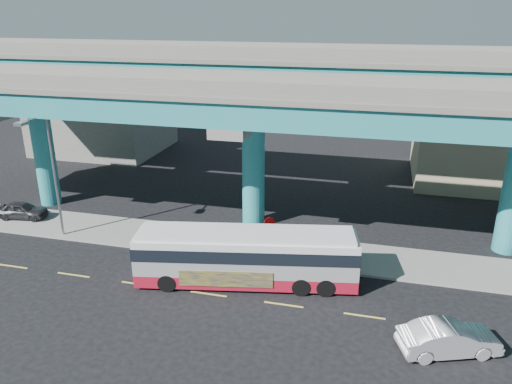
% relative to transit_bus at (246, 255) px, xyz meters
% --- Properties ---
extents(ground, '(120.00, 120.00, 0.00)m').
position_rel_transit_bus_xyz_m(ground, '(-1.62, -1.34, -1.66)').
color(ground, black).
rests_on(ground, ground).
extents(sidewalk, '(70.00, 4.00, 0.15)m').
position_rel_transit_bus_xyz_m(sidewalk, '(-1.62, 4.16, -1.58)').
color(sidewalk, gray).
rests_on(sidewalk, ground).
extents(lane_markings, '(58.00, 0.12, 0.01)m').
position_rel_transit_bus_xyz_m(lane_markings, '(-1.62, -1.64, -1.65)').
color(lane_markings, '#D8C64C').
rests_on(lane_markings, ground).
extents(viaduct, '(52.00, 12.40, 11.70)m').
position_rel_transit_bus_xyz_m(viaduct, '(-1.62, 7.77, 7.48)').
color(viaduct, teal).
rests_on(viaduct, ground).
extents(building_beige, '(14.00, 10.23, 7.00)m').
position_rel_transit_bus_xyz_m(building_beige, '(16.38, 21.64, 1.85)').
color(building_beige, tan).
rests_on(building_beige, ground).
extents(building_concrete, '(12.00, 10.00, 9.00)m').
position_rel_transit_bus_xyz_m(building_concrete, '(-21.62, 22.66, 2.84)').
color(building_concrete, gray).
rests_on(building_concrete, ground).
extents(transit_bus, '(12.03, 4.76, 3.02)m').
position_rel_transit_bus_xyz_m(transit_bus, '(0.00, 0.00, 0.00)').
color(transit_bus, '#A41328').
rests_on(transit_bus, ground).
extents(sedan, '(4.31, 5.30, 1.42)m').
position_rel_transit_bus_xyz_m(sedan, '(9.98, -3.51, -0.95)').
color(sedan, '#B5B5BA').
rests_on(sedan, ground).
extents(parked_car, '(2.45, 3.91, 1.19)m').
position_rel_transit_bus_xyz_m(parked_car, '(-17.52, 4.32, -0.91)').
color(parked_car, '#2B2B2F').
rests_on(parked_car, sidewalk).
extents(street_lamp, '(0.50, 2.61, 8.08)m').
position_rel_transit_bus_xyz_m(street_lamp, '(-13.16, 2.09, 3.72)').
color(street_lamp, gray).
rests_on(street_lamp, sidewalk).
extents(stop_sign, '(0.57, 0.58, 2.60)m').
position_rel_transit_bus_xyz_m(stop_sign, '(0.58, 2.84, 0.37)').
color(stop_sign, gray).
rests_on(stop_sign, sidewalk).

